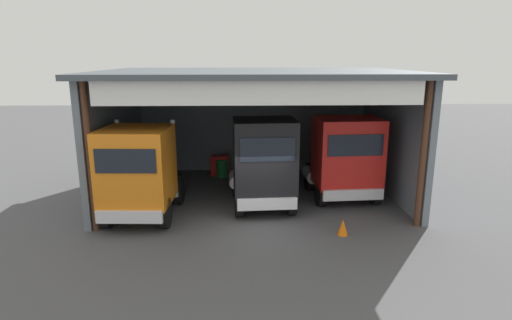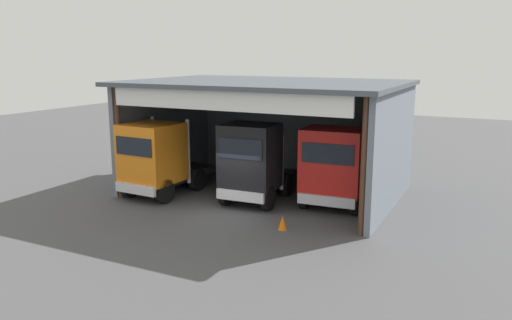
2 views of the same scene
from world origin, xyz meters
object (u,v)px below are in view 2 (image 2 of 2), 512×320
(truck_orange_right_bay, at_px, (157,158))
(truck_red_center_right_bay, at_px, (334,167))
(truck_black_center_left_bay, at_px, (253,163))
(tool_cart, at_px, (263,166))
(traffic_cone, at_px, (283,223))
(oil_drum, at_px, (262,169))

(truck_orange_right_bay, distance_m, truck_red_center_right_bay, 8.32)
(truck_black_center_left_bay, bearing_deg, tool_cart, -71.93)
(traffic_cone, bearing_deg, truck_orange_right_bay, 166.83)
(truck_red_center_right_bay, bearing_deg, oil_drum, -38.81)
(truck_red_center_right_bay, height_order, oil_drum, truck_red_center_right_bay)
(truck_red_center_right_bay, distance_m, oil_drum, 6.68)
(truck_red_center_right_bay, relative_size, oil_drum, 5.42)
(truck_orange_right_bay, bearing_deg, tool_cart, -110.50)
(truck_orange_right_bay, bearing_deg, truck_black_center_left_bay, -165.31)
(truck_orange_right_bay, relative_size, tool_cart, 5.36)
(truck_black_center_left_bay, height_order, oil_drum, truck_black_center_left_bay)
(truck_red_center_right_bay, bearing_deg, traffic_cone, 73.53)
(oil_drum, xyz_separation_m, tool_cart, (-0.13, 0.35, 0.07))
(truck_orange_right_bay, bearing_deg, traffic_cone, 169.49)
(truck_red_center_right_bay, distance_m, tool_cart, 6.97)
(truck_red_center_right_bay, xyz_separation_m, traffic_cone, (-0.84, -3.68, -1.56))
(truck_black_center_left_bay, height_order, tool_cart, truck_black_center_left_bay)
(truck_black_center_left_bay, xyz_separation_m, tool_cart, (-1.99, 5.12, -1.37))
(truck_orange_right_bay, distance_m, traffic_cone, 7.59)
(truck_black_center_left_bay, distance_m, truck_red_center_right_bay, 3.62)
(oil_drum, relative_size, traffic_cone, 1.53)
(truck_orange_right_bay, distance_m, oil_drum, 6.53)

